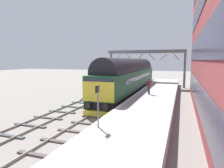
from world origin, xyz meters
TOP-DOWN VIEW (x-y plane):
  - ground_plane at (0.00, 0.00)m, footprint 140.00×140.00m
  - track_main at (0.00, 0.00)m, footprint 2.50×60.00m
  - track_adjacent_west at (-3.51, 0.00)m, footprint 2.50×60.00m
  - station_platform at (3.60, 0.00)m, footprint 4.00×44.00m
  - diesel_locomotive at (0.00, 7.73)m, footprint 2.74×20.38m
  - platform_number_sign at (2.07, -7.13)m, footprint 0.10×0.44m
  - waiting_passenger at (2.99, 3.92)m, footprint 0.46×0.46m
  - overhead_footbridge at (0.29, 17.56)m, footprint 12.81×2.00m

SIDE VIEW (x-z plane):
  - ground_plane at x=0.00m, z-range 0.00..0.00m
  - track_main at x=0.00m, z-range -0.02..0.13m
  - track_adjacent_west at x=-3.51m, z-range -0.02..0.13m
  - station_platform at x=3.60m, z-range 0.00..1.01m
  - waiting_passenger at x=2.99m, z-range 1.17..2.81m
  - platform_number_sign at x=2.07m, z-range 1.35..3.52m
  - diesel_locomotive at x=0.00m, z-range 0.15..4.83m
  - overhead_footbridge at x=0.29m, z-range 2.49..8.61m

